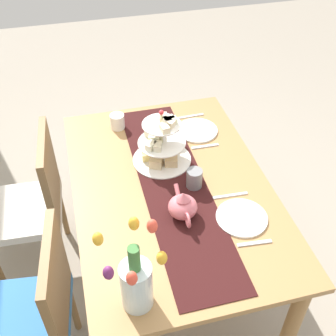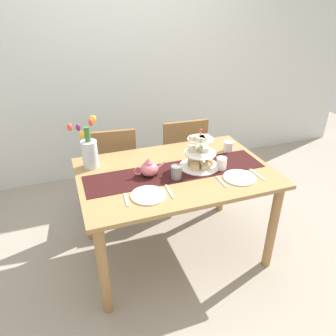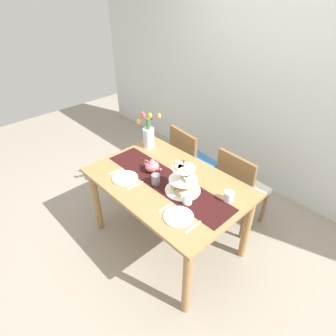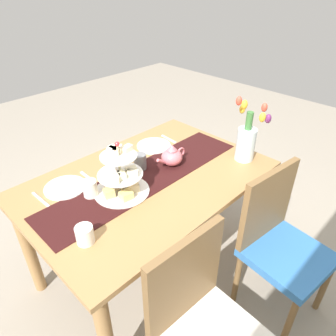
{
  "view_description": "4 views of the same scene",
  "coord_description": "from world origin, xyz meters",
  "px_view_note": "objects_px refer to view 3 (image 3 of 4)",
  "views": [
    {
      "loc": [
        -1.42,
        0.37,
        2.17
      ],
      "look_at": [
        0.02,
        0.01,
        0.87
      ],
      "focal_mm": 45.01,
      "sensor_mm": 36.0,
      "label": 1
    },
    {
      "loc": [
        -0.74,
        -1.92,
        1.91
      ],
      "look_at": [
        -0.09,
        -0.08,
        0.85
      ],
      "focal_mm": 34.18,
      "sensor_mm": 36.0,
      "label": 2
    },
    {
      "loc": [
        1.44,
        -1.36,
        2.26
      ],
      "look_at": [
        -0.04,
        0.04,
        0.86
      ],
      "focal_mm": 30.0,
      "sensor_mm": 36.0,
      "label": 3
    },
    {
      "loc": [
        0.98,
        1.12,
        1.79
      ],
      "look_at": [
        -0.09,
        0.07,
        0.82
      ],
      "focal_mm": 33.18,
      "sensor_mm": 36.0,
      "label": 4
    }
  ],
  "objects_px": {
    "chair_right": "(240,187)",
    "mug_grey": "(156,179)",
    "fork_left": "(116,171)",
    "mug_white_text": "(187,199)",
    "fork_right": "(165,207)",
    "dinner_plate_left": "(125,178)",
    "knife_right": "(193,227)",
    "dinner_plate_right": "(179,217)",
    "tulip_vase": "(149,134)",
    "dining_table": "(167,191)",
    "teapot": "(152,166)",
    "cream_jug": "(229,196)",
    "tiered_cake_stand": "(183,181)",
    "knife_left": "(135,185)",
    "chair_left": "(190,161)"
  },
  "relations": [
    {
      "from": "chair_right",
      "to": "mug_grey",
      "type": "distance_m",
      "value": 0.93
    },
    {
      "from": "fork_left",
      "to": "mug_white_text",
      "type": "bearing_deg",
      "value": 11.97
    },
    {
      "from": "fork_right",
      "to": "dinner_plate_left",
      "type": "bearing_deg",
      "value": 180.0
    },
    {
      "from": "fork_left",
      "to": "knife_right",
      "type": "xyz_separation_m",
      "value": [
        0.96,
        0.0,
        0.0
      ]
    },
    {
      "from": "dinner_plate_right",
      "to": "tulip_vase",
      "type": "bearing_deg",
      "value": 151.27
    },
    {
      "from": "mug_grey",
      "to": "fork_left",
      "type": "bearing_deg",
      "value": -159.67
    },
    {
      "from": "dining_table",
      "to": "fork_left",
      "type": "xyz_separation_m",
      "value": [
        -0.43,
        -0.25,
        0.12
      ]
    },
    {
      "from": "chair_right",
      "to": "teapot",
      "type": "height_order",
      "value": "chair_right"
    },
    {
      "from": "cream_jug",
      "to": "fork_left",
      "type": "xyz_separation_m",
      "value": [
        -0.96,
        -0.42,
        -0.04
      ]
    },
    {
      "from": "dining_table",
      "to": "cream_jug",
      "type": "relative_size",
      "value": 16.59
    },
    {
      "from": "fork_left",
      "to": "dinner_plate_right",
      "type": "distance_m",
      "value": 0.82
    },
    {
      "from": "tiered_cake_stand",
      "to": "mug_white_text",
      "type": "distance_m",
      "value": 0.17
    },
    {
      "from": "tulip_vase",
      "to": "cream_jug",
      "type": "bearing_deg",
      "value": -5.36
    },
    {
      "from": "fork_right",
      "to": "mug_white_text",
      "type": "xyz_separation_m",
      "value": [
        0.08,
        0.16,
        0.04
      ]
    },
    {
      "from": "mug_grey",
      "to": "teapot",
      "type": "bearing_deg",
      "value": 148.17
    },
    {
      "from": "dinner_plate_left",
      "to": "mug_grey",
      "type": "distance_m",
      "value": 0.29
    },
    {
      "from": "teapot",
      "to": "knife_left",
      "type": "bearing_deg",
      "value": -75.76
    },
    {
      "from": "mug_grey",
      "to": "mug_white_text",
      "type": "relative_size",
      "value": 1.0
    },
    {
      "from": "knife_right",
      "to": "mug_white_text",
      "type": "relative_size",
      "value": 1.79
    },
    {
      "from": "chair_left",
      "to": "dinner_plate_left",
      "type": "xyz_separation_m",
      "value": [
        0.07,
        -0.95,
        0.27
      ]
    },
    {
      "from": "chair_right",
      "to": "tiered_cake_stand",
      "type": "bearing_deg",
      "value": -101.19
    },
    {
      "from": "fork_right",
      "to": "mug_grey",
      "type": "distance_m",
      "value": 0.32
    },
    {
      "from": "tiered_cake_stand",
      "to": "teapot",
      "type": "bearing_deg",
      "value": -179.64
    },
    {
      "from": "knife_right",
      "to": "mug_white_text",
      "type": "distance_m",
      "value": 0.27
    },
    {
      "from": "chair_left",
      "to": "fork_right",
      "type": "distance_m",
      "value": 1.15
    },
    {
      "from": "chair_left",
      "to": "fork_right",
      "type": "xyz_separation_m",
      "value": [
        0.6,
        -0.95,
        0.27
      ]
    },
    {
      "from": "dinner_plate_right",
      "to": "fork_right",
      "type": "height_order",
      "value": "dinner_plate_right"
    },
    {
      "from": "dinner_plate_left",
      "to": "mug_white_text",
      "type": "xyz_separation_m",
      "value": [
        0.61,
        0.16,
        0.04
      ]
    },
    {
      "from": "dinner_plate_right",
      "to": "fork_left",
      "type": "bearing_deg",
      "value": 180.0
    },
    {
      "from": "cream_jug",
      "to": "knife_left",
      "type": "relative_size",
      "value": 0.5
    },
    {
      "from": "fork_left",
      "to": "knife_right",
      "type": "bearing_deg",
      "value": 0.0
    },
    {
      "from": "chair_right",
      "to": "knife_right",
      "type": "bearing_deg",
      "value": -77.64
    },
    {
      "from": "dining_table",
      "to": "cream_jug",
      "type": "height_order",
      "value": "cream_jug"
    },
    {
      "from": "chair_right",
      "to": "dinner_plate_left",
      "type": "relative_size",
      "value": 3.96
    },
    {
      "from": "teapot",
      "to": "mug_white_text",
      "type": "distance_m",
      "value": 0.54
    },
    {
      "from": "mug_grey",
      "to": "mug_white_text",
      "type": "distance_m",
      "value": 0.36
    },
    {
      "from": "chair_right",
      "to": "fork_left",
      "type": "distance_m",
      "value": 1.24
    },
    {
      "from": "teapot",
      "to": "mug_grey",
      "type": "height_order",
      "value": "teapot"
    },
    {
      "from": "knife_left",
      "to": "mug_white_text",
      "type": "xyz_separation_m",
      "value": [
        0.46,
        0.16,
        0.04
      ]
    },
    {
      "from": "teapot",
      "to": "dinner_plate_right",
      "type": "relative_size",
      "value": 1.04
    },
    {
      "from": "dinner_plate_right",
      "to": "mug_grey",
      "type": "distance_m",
      "value": 0.45
    },
    {
      "from": "chair_left",
      "to": "chair_right",
      "type": "height_order",
      "value": "same"
    },
    {
      "from": "dining_table",
      "to": "knife_left",
      "type": "xyz_separation_m",
      "value": [
        -0.14,
        -0.25,
        0.12
      ]
    },
    {
      "from": "fork_left",
      "to": "knife_left",
      "type": "xyz_separation_m",
      "value": [
        0.29,
        0.0,
        0.0
      ]
    },
    {
      "from": "cream_jug",
      "to": "mug_white_text",
      "type": "bearing_deg",
      "value": -127.64
    },
    {
      "from": "dining_table",
      "to": "tiered_cake_stand",
      "type": "xyz_separation_m",
      "value": [
        0.19,
        0.0,
        0.22
      ]
    },
    {
      "from": "tiered_cake_stand",
      "to": "fork_left",
      "type": "bearing_deg",
      "value": -157.75
    },
    {
      "from": "dinner_plate_left",
      "to": "knife_right",
      "type": "distance_m",
      "value": 0.82
    },
    {
      "from": "dining_table",
      "to": "teapot",
      "type": "height_order",
      "value": "teapot"
    },
    {
      "from": "dining_table",
      "to": "dinner_plate_right",
      "type": "bearing_deg",
      "value": -32.71
    }
  ]
}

